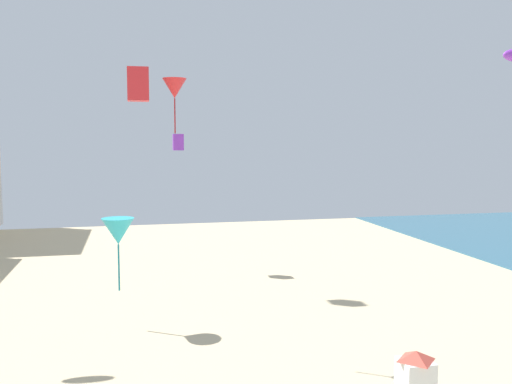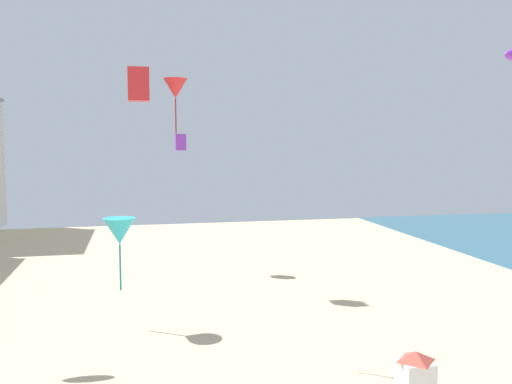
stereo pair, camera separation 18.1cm
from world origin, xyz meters
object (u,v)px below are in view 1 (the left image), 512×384
Objects in this scene: lifeguard_stand at (416,370)px; kite_purple_box at (178,142)px; kite_red_box at (138,84)px; kite_cyan_delta at (118,232)px; kite_red_delta at (175,88)px.

kite_purple_box reaches higher than lifeguard_stand.
kite_cyan_delta is at bearing 100.43° from kite_red_box.
lifeguard_stand is 27.77m from kite_purple_box.
kite_cyan_delta is (-1.08, 5.89, -7.11)m from kite_red_box.
kite_cyan_delta is at bearing -108.02° from kite_purple_box.
lifeguard_stand is at bearing -35.28° from kite_red_box.
lifeguard_stand is 1.85× the size of kite_red_box.
kite_red_box reaches higher than kite_cyan_delta.
lifeguard_stand is 2.02× the size of kite_purple_box.
kite_purple_box is at bearing 71.98° from kite_cyan_delta.
lifeguard_stand is 16.64m from kite_cyan_delta.
kite_red_delta is 3.04m from kite_red_box.
kite_red_delta is at bearing -50.46° from kite_cyan_delta.
kite_red_delta is at bearing -95.29° from kite_purple_box.
kite_purple_box is (-6.10, 25.87, 8.07)m from lifeguard_stand.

